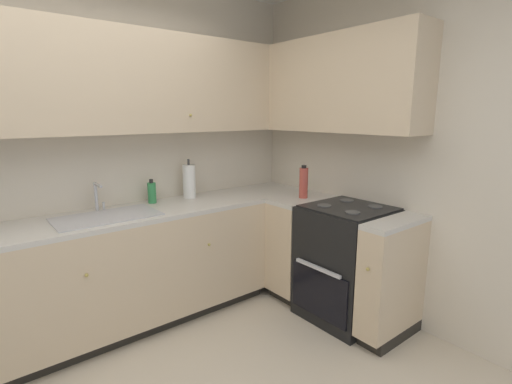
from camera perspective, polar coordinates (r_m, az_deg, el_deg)
The scene contains 14 objects.
wall_back at distance 3.13m, azimuth -27.70°, elevation 5.04°, with size 4.21×0.05×2.70m, color beige.
wall_right at distance 3.05m, azimuth 22.99°, elevation 5.31°, with size 0.05×3.29×2.70m, color beige.
lower_cabinets_back at distance 3.16m, azimuth -17.30°, elevation -11.11°, with size 2.07×0.62×0.88m.
countertop_back at distance 3.01m, azimuth -17.85°, elevation -3.14°, with size 3.28×0.60×0.04m, color beige.
lower_cabinets_right at distance 3.27m, azimuth 11.34°, elevation -9.99°, with size 0.62×1.18×0.88m.
countertop_right at distance 3.13m, azimuth 11.65°, elevation -2.25°, with size 0.60×1.18×0.03m.
oven_range at distance 3.19m, azimuth 13.54°, elevation -10.23°, with size 0.68×0.62×1.07m.
upper_cabinets_back at distance 3.01m, azimuth -23.00°, elevation 15.24°, with size 2.96×0.34×0.75m.
upper_cabinets_right at distance 3.31m, azimuth 10.59°, elevation 15.55°, with size 0.32×1.73×0.75m.
sink at distance 2.92m, azimuth -21.56°, elevation -4.30°, with size 0.71×0.40×0.10m.
faucet at distance 3.08m, azimuth -22.88°, elevation -0.32°, with size 0.07×0.16×0.22m.
soap_bottle at distance 3.23m, azimuth -15.48°, elevation -0.07°, with size 0.07×0.07×0.20m.
paper_towel_roll at distance 3.34m, azimuth -10.08°, elevation 1.59°, with size 0.11×0.11×0.35m.
oil_bottle at distance 3.32m, azimuth 7.21°, elevation 1.42°, with size 0.08×0.08×0.29m.
Camera 1 is at (-0.59, -1.44, 1.65)m, focal length 26.43 mm.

